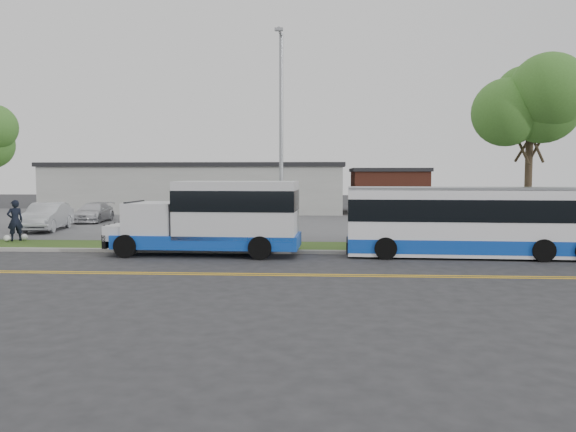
# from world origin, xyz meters

# --- Properties ---
(ground) EXTENTS (140.00, 140.00, 0.00)m
(ground) POSITION_xyz_m (0.00, 0.00, 0.00)
(ground) COLOR #28282B
(ground) RESTS_ON ground
(lane_line_north) EXTENTS (70.00, 0.12, 0.01)m
(lane_line_north) POSITION_xyz_m (0.00, -3.85, 0.01)
(lane_line_north) COLOR gold
(lane_line_north) RESTS_ON ground
(lane_line_south) EXTENTS (70.00, 0.12, 0.01)m
(lane_line_south) POSITION_xyz_m (0.00, -4.15, 0.01)
(lane_line_south) COLOR gold
(lane_line_south) RESTS_ON ground
(curb) EXTENTS (80.00, 0.30, 0.15)m
(curb) POSITION_xyz_m (0.00, 1.10, 0.07)
(curb) COLOR #9E9B93
(curb) RESTS_ON ground
(verge) EXTENTS (80.00, 3.30, 0.10)m
(verge) POSITION_xyz_m (0.00, 2.90, 0.05)
(verge) COLOR #3A511B
(verge) RESTS_ON ground
(parking_lot) EXTENTS (80.00, 25.00, 0.10)m
(parking_lot) POSITION_xyz_m (0.00, 17.00, 0.05)
(parking_lot) COLOR #4C4C4F
(parking_lot) RESTS_ON ground
(commercial_building) EXTENTS (25.40, 10.40, 4.35)m
(commercial_building) POSITION_xyz_m (-6.00, 27.00, 2.18)
(commercial_building) COLOR #9E9E99
(commercial_building) RESTS_ON ground
(brick_wing) EXTENTS (6.30, 7.30, 3.90)m
(brick_wing) POSITION_xyz_m (10.50, 26.00, 1.96)
(brick_wing) COLOR brown
(brick_wing) RESTS_ON ground
(tree_east) EXTENTS (5.20, 5.20, 8.33)m
(tree_east) POSITION_xyz_m (14.00, 3.00, 6.20)
(tree_east) COLOR #37281E
(tree_east) RESTS_ON verge
(streetlight_near) EXTENTS (0.35, 1.53, 9.50)m
(streetlight_near) POSITION_xyz_m (3.00, 2.73, 5.23)
(streetlight_near) COLOR gray
(streetlight_near) RESTS_ON verge
(shuttle_bus) EXTENTS (8.14, 2.97, 3.08)m
(shuttle_bus) POSITION_xyz_m (0.54, 0.57, 1.65)
(shuttle_bus) COLOR #1041B0
(shuttle_bus) RESTS_ON ground
(transit_bus) EXTENTS (10.34, 2.83, 2.84)m
(transit_bus) POSITION_xyz_m (11.01, 0.60, 1.44)
(transit_bus) COLOR white
(transit_bus) RESTS_ON ground
(pedestrian) EXTENTS (0.87, 0.85, 2.02)m
(pedestrian) POSITION_xyz_m (-10.19, 4.00, 1.11)
(pedestrian) COLOR black
(pedestrian) RESTS_ON verge
(parked_car_a) EXTENTS (2.41, 5.09, 1.61)m
(parked_car_a) POSITION_xyz_m (-11.16, 9.11, 0.91)
(parked_car_a) COLOR silver
(parked_car_a) RESTS_ON parking_lot
(parked_car_b) EXTENTS (2.11, 4.64, 1.32)m
(parked_car_b) POSITION_xyz_m (-10.87, 15.09, 0.76)
(parked_car_b) COLOR silver
(parked_car_b) RESTS_ON parking_lot
(grocery_bag_left) EXTENTS (0.32, 0.32, 0.32)m
(grocery_bag_left) POSITION_xyz_m (-10.49, 3.75, 0.26)
(grocery_bag_left) COLOR white
(grocery_bag_left) RESTS_ON verge
(grocery_bag_right) EXTENTS (0.32, 0.32, 0.32)m
(grocery_bag_right) POSITION_xyz_m (-9.89, 4.25, 0.26)
(grocery_bag_right) COLOR white
(grocery_bag_right) RESTS_ON verge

